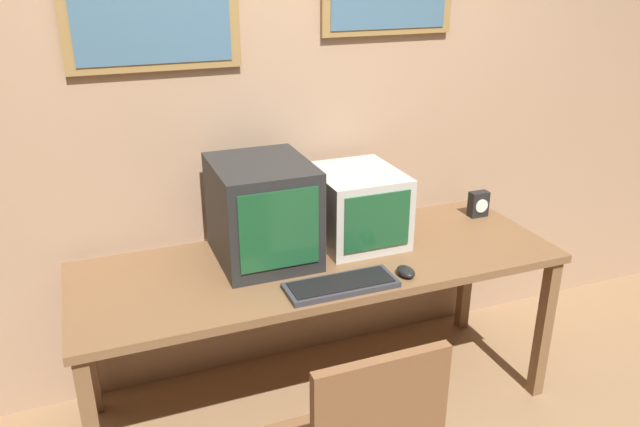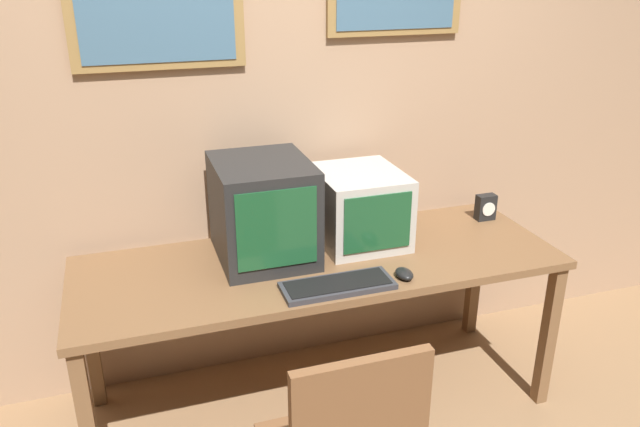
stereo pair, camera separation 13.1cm
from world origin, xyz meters
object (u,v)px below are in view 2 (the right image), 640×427
at_px(monitor_left, 263,210).
at_px(monitor_right, 359,207).
at_px(keyboard_main, 338,285).
at_px(mouse_near_keyboard, 404,274).
at_px(desk_clock, 486,207).

height_order(monitor_left, monitor_right, monitor_left).
bearing_deg(keyboard_main, monitor_left, 118.50).
relative_size(keyboard_main, mouse_near_keyboard, 4.47).
height_order(mouse_near_keyboard, desk_clock, desk_clock).
xyz_separation_m(keyboard_main, desk_clock, (0.93, 0.43, 0.05)).
bearing_deg(monitor_right, mouse_near_keyboard, -84.04).
height_order(keyboard_main, desk_clock, desk_clock).
bearing_deg(desk_clock, keyboard_main, -155.23).
bearing_deg(mouse_near_keyboard, monitor_left, 142.25).
bearing_deg(desk_clock, monitor_right, -177.31).
height_order(keyboard_main, mouse_near_keyboard, mouse_near_keyboard).
bearing_deg(mouse_near_keyboard, monitor_right, 95.96).
bearing_deg(keyboard_main, mouse_near_keyboard, -0.77).
distance_m(monitor_left, keyboard_main, 0.47).
xyz_separation_m(monitor_left, monitor_right, (0.45, 0.02, -0.05)).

